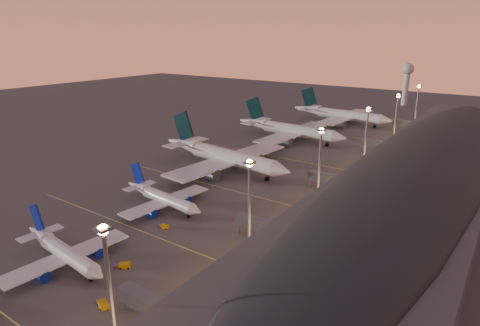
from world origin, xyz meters
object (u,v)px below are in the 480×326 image
at_px(baggage_tug_a, 102,303).
at_px(airliner_wide_mid, 289,130).
at_px(airliner_wide_near, 222,156).
at_px(airliner_narrow_north, 162,197).
at_px(radar_tower, 407,77).
at_px(baggage_tug_c, 163,226).
at_px(airliner_wide_far, 340,115).
at_px(airliner_narrow_south, 63,251).
at_px(baggage_tug_b, 123,266).

bearing_deg(baggage_tug_a, airliner_wide_mid, 121.70).
distance_m(airliner_wide_near, airliner_wide_mid, 58.80).
distance_m(airliner_narrow_north, radar_tower, 250.68).
height_order(airliner_wide_near, baggage_tug_c, airliner_wide_near).
xyz_separation_m(airliner_wide_mid, baggage_tug_a, (34.14, -143.64, -4.80)).
bearing_deg(airliner_wide_near, airliner_wide_far, 92.92).
bearing_deg(airliner_narrow_north, radar_tower, 92.53).
bearing_deg(airliner_wide_far, airliner_wide_mid, -92.30).
bearing_deg(airliner_wide_far, airliner_narrow_south, -83.64).
height_order(airliner_narrow_north, airliner_wide_far, airliner_wide_far).
height_order(airliner_wide_far, radar_tower, radar_tower).
bearing_deg(baggage_tug_b, airliner_wide_near, 70.85).
height_order(airliner_narrow_north, radar_tower, radar_tower).
distance_m(airliner_narrow_north, airliner_wide_far, 156.41).
xyz_separation_m(airliner_narrow_north, airliner_wide_far, (-1.87, 156.38, 2.10)).
relative_size(airliner_wide_far, baggage_tug_a, 15.36).
height_order(airliner_wide_mid, baggage_tug_a, airliner_wide_mid).
relative_size(airliner_wide_mid, airliner_wide_far, 0.99).
relative_size(airliner_wide_near, radar_tower, 2.07).
xyz_separation_m(airliner_wide_near, baggage_tug_c, (18.69, -52.71, -5.07)).
xyz_separation_m(radar_tower, baggage_tug_a, (11.28, -292.05, -21.33)).
relative_size(airliner_narrow_south, radar_tower, 1.07).
bearing_deg(baggage_tug_b, airliner_narrow_north, 81.56).
distance_m(airliner_wide_mid, baggage_tug_a, 147.72).
bearing_deg(radar_tower, baggage_tug_a, -87.79).
height_order(airliner_narrow_south, airliner_wide_far, airliner_wide_far).
relative_size(baggage_tug_b, baggage_tug_c, 1.10).
distance_m(airliner_narrow_north, airliner_wide_near, 43.15).
bearing_deg(airliner_narrow_south, airliner_wide_near, 103.89).
relative_size(airliner_wide_far, baggage_tug_b, 16.37).
height_order(airliner_wide_near, airliner_wide_mid, airliner_wide_near).
height_order(airliner_wide_near, airliner_wide_far, airliner_wide_near).
relative_size(airliner_narrow_south, airliner_wide_far, 0.53).
bearing_deg(airliner_wide_mid, baggage_tug_c, -76.63).
bearing_deg(airliner_wide_far, radar_tower, 84.56).
bearing_deg(airliner_wide_near, airliner_wide_mid, 96.48).
bearing_deg(radar_tower, baggage_tug_b, -89.31).
relative_size(airliner_narrow_north, airliner_wide_mid, 0.55).
bearing_deg(radar_tower, airliner_wide_far, -99.92).
distance_m(airliner_narrow_north, baggage_tug_a, 49.72).
xyz_separation_m(airliner_wide_far, baggage_tug_b, (19.69, -187.15, -4.86)).
bearing_deg(airliner_narrow_south, baggage_tug_c, 82.00).
xyz_separation_m(airliner_narrow_north, radar_tower, (14.43, 249.58, 18.58)).
distance_m(airliner_narrow_south, airliner_wide_far, 194.04).
distance_m(airliner_narrow_north, baggage_tug_c, 15.23).
bearing_deg(airliner_wide_near, baggage_tug_a, -62.47).
xyz_separation_m(airliner_narrow_south, airliner_wide_far, (-6.36, 193.92, 2.19)).
distance_m(airliner_narrow_north, airliner_wide_mid, 101.54).
bearing_deg(baggage_tug_b, radar_tower, 52.18).
xyz_separation_m(airliner_narrow_south, airliner_wide_near, (-12.36, 79.91, 2.34)).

